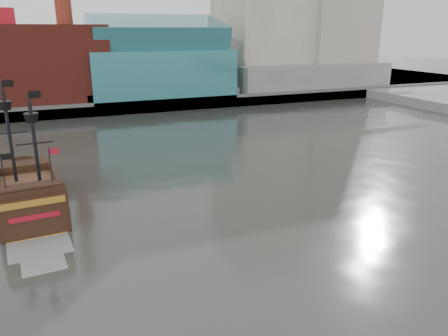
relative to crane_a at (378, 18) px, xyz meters
name	(u,v)px	position (x,y,z in m)	size (l,w,h in m)	color
ground	(273,264)	(-78.63, -82.00, -19.11)	(400.00, 400.00, 0.00)	#2B2D28
promenade_far	(100,91)	(-78.63, 10.00, -18.11)	(220.00, 60.00, 2.00)	slate
seawall	(120,108)	(-78.63, -19.50, -17.81)	(220.00, 1.00, 2.60)	#4C4C49
crane_a	(378,18)	(0.00, 0.00, 0.00)	(22.50, 4.00, 32.25)	slate
crane_b	(379,31)	(9.60, 10.00, -3.54)	(19.10, 4.00, 26.25)	slate
pirate_ship	(30,198)	(-94.74, -64.58, -17.96)	(6.44, 17.30, 12.70)	black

